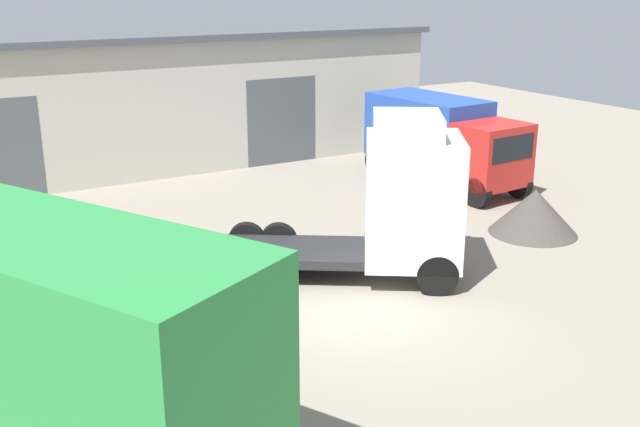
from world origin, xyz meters
TOP-DOWN VIEW (x-y plane):
  - ground_plane at (0.00, 0.00)m, footprint 60.00×60.00m
  - warehouse_building at (0.00, 17.50)m, footprint 26.05×7.52m
  - tractor_unit_white at (2.29, 1.31)m, footprint 6.57×5.51m
  - box_truck_red at (9.24, 7.91)m, footprint 2.94×6.82m
  - gravel_pile at (8.06, 1.98)m, footprint 2.71×2.71m

SIDE VIEW (x-z plane):
  - ground_plane at x=0.00m, z-range 0.00..0.00m
  - gravel_pile at x=8.06m, z-range 0.00..1.40m
  - box_truck_red at x=9.24m, z-range 0.22..3.46m
  - tractor_unit_white at x=2.29m, z-range -0.12..4.21m
  - warehouse_building at x=0.00m, z-range 0.01..5.46m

